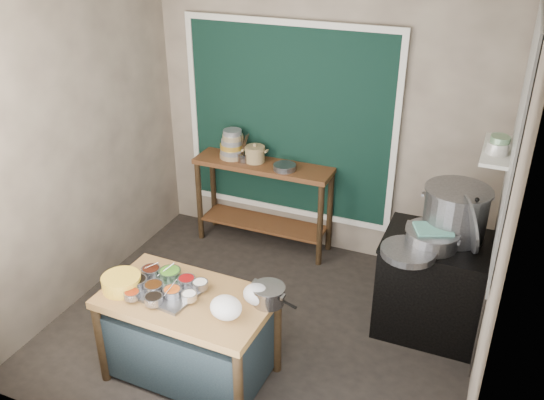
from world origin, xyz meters
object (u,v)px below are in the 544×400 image
at_px(steamer, 432,238).
at_px(utensil_cup, 244,157).
at_px(stove_block, 435,287).
at_px(yellow_basin, 122,283).
at_px(ceramic_crock, 255,155).
at_px(condiment_tray, 164,291).
at_px(back_counter, 263,204).
at_px(stock_pot, 455,212).
at_px(prep_table, 190,337).
at_px(saucepan, 268,295).

bearing_deg(steamer, utensil_cup, 158.13).
xyz_separation_m(stove_block, yellow_basin, (-2.11, -1.40, 0.38)).
xyz_separation_m(utensil_cup, ceramic_crock, (0.11, 0.03, 0.03)).
xyz_separation_m(condiment_tray, utensil_cup, (-0.30, 2.02, 0.23)).
relative_size(back_counter, stove_block, 1.61).
bearing_deg(stock_pot, utensil_cup, 164.87).
bearing_deg(utensil_cup, condiment_tray, -81.68).
bearing_deg(stove_block, steamer, -125.05).
bearing_deg(utensil_cup, back_counter, 6.02).
bearing_deg(steamer, stove_block, 54.95).
height_order(yellow_basin, stock_pot, stock_pot).
xyz_separation_m(stove_block, steamer, (-0.07, -0.11, 0.53)).
relative_size(prep_table, saucepan, 5.02).
relative_size(yellow_basin, utensil_cup, 1.95).
bearing_deg(utensil_cup, prep_table, -76.64).
xyz_separation_m(stove_block, utensil_cup, (-2.10, 0.71, 0.57)).
height_order(stove_block, steamer, steamer).
bearing_deg(stock_pot, ceramic_crock, 163.38).
height_order(ceramic_crock, stock_pot, stock_pot).
height_order(condiment_tray, stock_pot, stock_pot).
bearing_deg(steamer, ceramic_crock, 156.31).
bearing_deg(prep_table, condiment_tray, -173.25).
height_order(saucepan, utensil_cup, utensil_cup).
relative_size(condiment_tray, yellow_basin, 1.76).
distance_m(condiment_tray, ceramic_crock, 2.08).
height_order(stove_block, yellow_basin, yellow_basin).
bearing_deg(steamer, saucepan, -133.40).
relative_size(condiment_tray, saucepan, 2.05).
xyz_separation_m(back_counter, stock_pot, (1.96, -0.61, 0.62)).
height_order(saucepan, steamer, steamer).
relative_size(back_counter, yellow_basin, 5.00).
distance_m(back_counter, yellow_basin, 2.17).
distance_m(condiment_tray, yellow_basin, 0.32).
bearing_deg(prep_table, utensil_cup, 105.04).
relative_size(stove_block, yellow_basin, 3.10).
relative_size(back_counter, condiment_tray, 2.84).
relative_size(utensil_cup, stock_pot, 0.27).
distance_m(utensil_cup, ceramic_crock, 0.12).
distance_m(prep_table, saucepan, 0.75).
height_order(prep_table, yellow_basin, yellow_basin).
xyz_separation_m(condiment_tray, stock_pot, (1.86, 1.44, 0.33)).
height_order(stock_pot, steamer, stock_pot).
xyz_separation_m(yellow_basin, saucepan, (1.07, 0.27, 0.01)).
bearing_deg(steamer, yellow_basin, -147.53).
xyz_separation_m(condiment_tray, steamer, (1.73, 1.21, 0.19)).
relative_size(back_counter, steamer, 3.30).
relative_size(condiment_tray, ceramic_crock, 2.37).
xyz_separation_m(stove_block, saucepan, (-1.04, -1.13, 0.39)).
bearing_deg(ceramic_crock, steamer, -23.69).
bearing_deg(yellow_basin, condiment_tray, 15.86).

